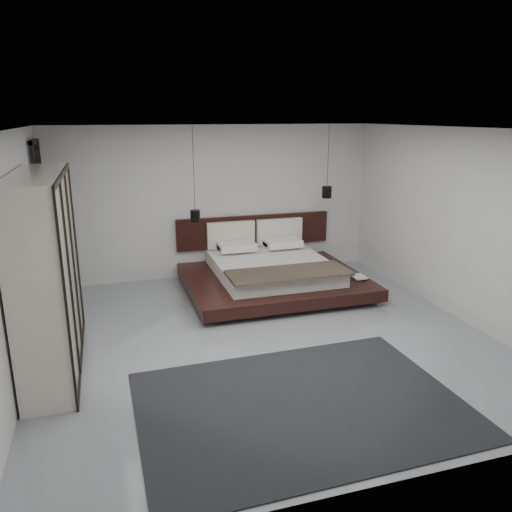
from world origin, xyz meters
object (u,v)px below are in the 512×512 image
object	(u,v)px
rug	(301,405)
pendant_left	(195,215)
lattice_screen	(43,223)
wardrobe	(47,273)
pendant_right	(327,192)
bed	(271,272)

from	to	relation	value
rug	pendant_left	bearing A→B (deg)	94.91
lattice_screen	wardrobe	world-z (taller)	lattice_screen
pendant_left	pendant_right	distance (m)	2.49
bed	rug	world-z (taller)	bed
pendant_left	wardrobe	distance (m)	3.21
lattice_screen	wardrobe	distance (m)	2.42
lattice_screen	rug	world-z (taller)	lattice_screen
wardrobe	bed	bearing A→B (deg)	28.46
bed	wardrobe	world-z (taller)	wardrobe
lattice_screen	rug	size ratio (longest dim) A/B	0.77
bed	rug	size ratio (longest dim) A/B	0.89
lattice_screen	rug	distance (m)	5.17
pendant_right	wardrobe	size ratio (longest dim) A/B	0.55
bed	wardrobe	distance (m)	3.99
wardrobe	rug	size ratio (longest dim) A/B	0.71
bed	pendant_left	world-z (taller)	pendant_left
lattice_screen	rug	bearing A→B (deg)	-56.07
lattice_screen	pendant_right	size ratio (longest dim) A/B	1.97
bed	pendant_right	world-z (taller)	pendant_right
lattice_screen	wardrobe	bearing A→B (deg)	-84.03
pendant_right	wardrobe	xyz separation A→B (m)	(-4.66, -2.35, -0.42)
lattice_screen	pendant_left	bearing A→B (deg)	-1.31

